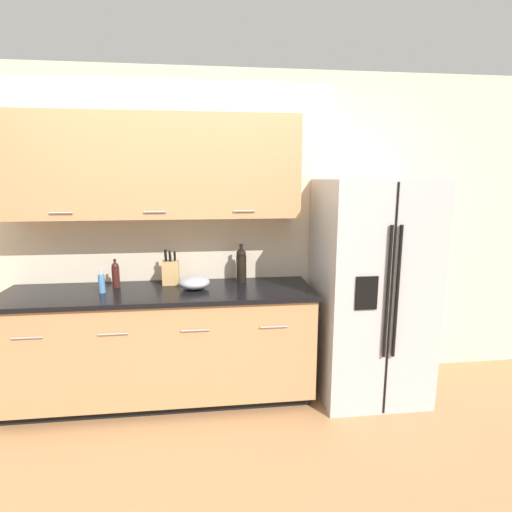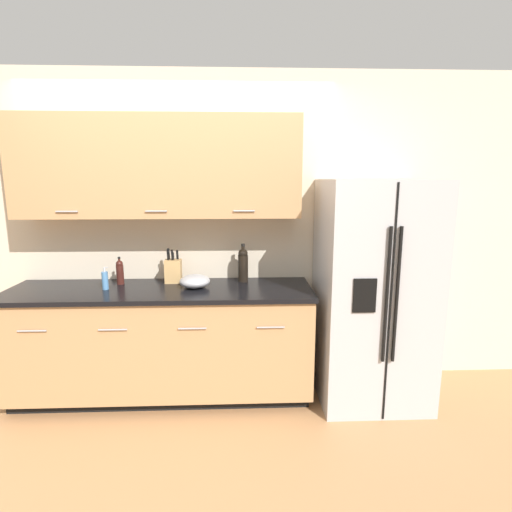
{
  "view_description": "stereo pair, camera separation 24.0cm",
  "coord_description": "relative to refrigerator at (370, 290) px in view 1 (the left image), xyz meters",
  "views": [
    {
      "loc": [
        0.26,
        -2.23,
        1.74
      ],
      "look_at": [
        0.62,
        0.78,
        1.16
      ],
      "focal_mm": 28.0,
      "sensor_mm": 36.0,
      "label": 1
    },
    {
      "loc": [
        0.5,
        -2.25,
        1.74
      ],
      "look_at": [
        0.62,
        0.78,
        1.16
      ],
      "focal_mm": 28.0,
      "sensor_mm": 36.0,
      "label": 2
    }
  ],
  "objects": [
    {
      "name": "wall_back",
      "position": [
        -1.57,
        0.35,
        0.59
      ],
      "size": [
        10.0,
        0.39,
        2.6
      ],
      "color": "beige",
      "rests_on": "ground_plane"
    },
    {
      "name": "mixing_bowl",
      "position": [
        -1.39,
        0.07,
        0.09
      ],
      "size": [
        0.24,
        0.24,
        0.1
      ],
      "color": "#A3A3A5",
      "rests_on": "counter_unit"
    },
    {
      "name": "oil_bottle",
      "position": [
        -2.0,
        0.2,
        0.14
      ],
      "size": [
        0.06,
        0.06,
        0.22
      ],
      "color": "#3D1914",
      "rests_on": "counter_unit"
    },
    {
      "name": "knife_block",
      "position": [
        -1.58,
        0.23,
        0.14
      ],
      "size": [
        0.13,
        0.1,
        0.28
      ],
      "color": "tan",
      "rests_on": "counter_unit"
    },
    {
      "name": "wine_bottle",
      "position": [
        -1.01,
        0.24,
        0.18
      ],
      "size": [
        0.08,
        0.08,
        0.32
      ],
      "color": "black",
      "rests_on": "counter_unit"
    },
    {
      "name": "refrigerator",
      "position": [
        0.0,
        0.0,
        0.0
      ],
      "size": [
        0.82,
        0.76,
        1.74
      ],
      "color": "#B2B2B5",
      "rests_on": "ground_plane"
    },
    {
      "name": "ground_plane",
      "position": [
        -1.53,
        -0.72,
        -0.87
      ],
      "size": [
        14.0,
        14.0,
        0.0
      ],
      "primitive_type": "plane",
      "color": "#B27F51"
    },
    {
      "name": "counter_unit",
      "position": [
        -1.66,
        0.06,
        -0.41
      ],
      "size": [
        2.36,
        0.64,
        0.91
      ],
      "color": "black",
      "rests_on": "ground_plane"
    },
    {
      "name": "soap_dispenser",
      "position": [
        -2.07,
        0.05,
        0.11
      ],
      "size": [
        0.05,
        0.05,
        0.18
      ],
      "color": "#4C7FB2",
      "rests_on": "counter_unit"
    }
  ]
}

